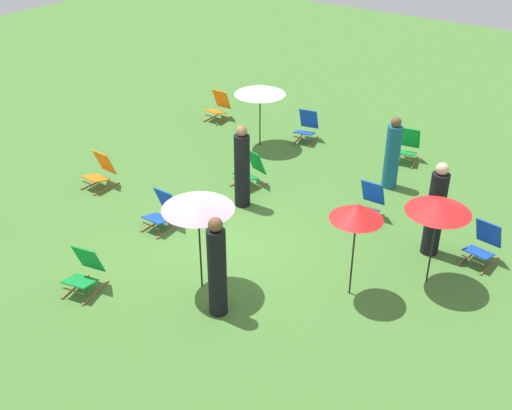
# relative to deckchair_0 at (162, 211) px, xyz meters

# --- Properties ---
(ground_plane) EXTENTS (40.00, 40.00, 0.00)m
(ground_plane) POSITION_rel_deckchair_0_xyz_m (1.53, -0.08, -0.37)
(ground_plane) COLOR #477A33
(deckchair_0) EXTENTS (0.49, 0.77, 0.83)m
(deckchair_0) POSITION_rel_deckchair_0_xyz_m (0.00, 0.00, 0.00)
(deckchair_0) COLOR olive
(deckchair_0) RESTS_ON ground
(deckchair_1) EXTENTS (0.57, 0.82, 0.83)m
(deckchair_1) POSITION_rel_deckchair_0_xyz_m (5.71, 2.57, 0.00)
(deckchair_1) COLOR olive
(deckchair_1) RESTS_ON ground
(deckchair_2) EXTENTS (0.67, 0.86, 0.83)m
(deckchair_2) POSITION_rel_deckchair_0_xyz_m (0.39, 2.53, 0.00)
(deckchair_2) COLOR olive
(deckchair_2) RESTS_ON ground
(deckchair_3) EXTENTS (0.50, 0.77, 0.83)m
(deckchair_3) POSITION_rel_deckchair_0_xyz_m (3.27, 2.74, 0.00)
(deckchair_3) COLOR olive
(deckchair_3) RESTS_ON ground
(deckchair_5) EXTENTS (0.62, 0.84, 0.83)m
(deckchair_5) POSITION_rel_deckchair_0_xyz_m (0.12, 5.41, 0.00)
(deckchair_5) COLOR olive
(deckchair_5) RESTS_ON ground
(deckchair_6) EXTENTS (0.51, 0.78, 0.83)m
(deckchair_6) POSITION_rel_deckchair_0_xyz_m (-2.37, 0.49, 0.00)
(deckchair_6) COLOR olive
(deckchair_6) RESTS_ON ground
(deckchair_7) EXTENTS (0.50, 0.77, 0.83)m
(deckchair_7) POSITION_rel_deckchair_0_xyz_m (-2.68, 5.22, 0.00)
(deckchair_7) COLOR olive
(deckchair_7) RESTS_ON ground
(deckchair_8) EXTENTS (0.61, 0.84, 0.83)m
(deckchair_8) POSITION_rel_deckchair_0_xyz_m (2.79, 5.80, 0.00)
(deckchair_8) COLOR olive
(deckchair_8) RESTS_ON ground
(deckchair_9) EXTENTS (0.62, 0.84, 0.83)m
(deckchair_9) POSITION_rel_deckchair_0_xyz_m (0.31, -2.32, 0.00)
(deckchair_9) COLOR olive
(deckchair_9) RESTS_ON ground
(umbrella_0) EXTENTS (1.22, 1.22, 1.82)m
(umbrella_0) POSITION_rel_deckchair_0_xyz_m (1.93, -1.09, 1.34)
(umbrella_0) COLOR black
(umbrella_0) RESTS_ON ground
(umbrella_1) EXTENTS (0.90, 0.90, 1.80)m
(umbrella_1) POSITION_rel_deckchair_0_xyz_m (4.16, 0.26, 1.29)
(umbrella_1) COLOR black
(umbrella_1) RESTS_ON ground
(umbrella_2) EXTENTS (1.29, 1.29, 1.64)m
(umbrella_2) POSITION_rel_deckchair_0_xyz_m (-0.70, 4.43, 1.15)
(umbrella_2) COLOR black
(umbrella_2) RESTS_ON ground
(umbrella_3) EXTENTS (1.12, 1.12, 1.66)m
(umbrella_3) POSITION_rel_deckchair_0_xyz_m (5.13, 1.38, 1.18)
(umbrella_3) COLOR black
(umbrella_3) RESTS_ON ground
(person_0) EXTENTS (0.36, 0.36, 1.85)m
(person_0) POSITION_rel_deckchair_0_xyz_m (0.78, 1.68, 0.51)
(person_0) COLOR black
(person_0) RESTS_ON ground
(person_1) EXTENTS (0.44, 0.44, 1.85)m
(person_1) POSITION_rel_deckchair_0_xyz_m (2.60, -1.46, 0.51)
(person_1) COLOR black
(person_1) RESTS_ON ground
(person_2) EXTENTS (0.45, 0.45, 1.70)m
(person_2) POSITION_rel_deckchair_0_xyz_m (3.01, 4.31, 0.43)
(person_2) COLOR #195972
(person_2) RESTS_ON ground
(person_3) EXTENTS (0.47, 0.47, 1.91)m
(person_3) POSITION_rel_deckchair_0_xyz_m (4.80, 2.29, 0.54)
(person_3) COLOR black
(person_3) RESTS_ON ground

